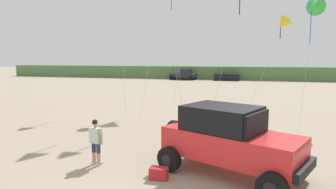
{
  "coord_description": "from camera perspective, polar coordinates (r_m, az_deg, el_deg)",
  "views": [
    {
      "loc": [
        2.7,
        -5.51,
        3.81
      ],
      "look_at": [
        -0.14,
        4.76,
        2.49
      ],
      "focal_mm": 31.23,
      "sensor_mm": 36.0,
      "label": 1
    }
  ],
  "objects": [
    {
      "name": "dune_ridge",
      "position": [
        57.47,
        11.26,
        4.28
      ],
      "size": [
        90.0,
        8.64,
        2.36
      ],
      "primitive_type": "cube",
      "color": "#567A47",
      "rests_on": "ground_plane"
    },
    {
      "name": "jeep",
      "position": [
        9.85,
        11.81,
        -8.46
      ],
      "size": [
        5.0,
        3.91,
        2.26
      ],
      "color": "red",
      "rests_on": "ground_plane"
    },
    {
      "name": "person_watching",
      "position": [
        10.84,
        -13.92,
        -8.52
      ],
      "size": [
        0.61,
        0.38,
        1.67
      ],
      "color": "tan",
      "rests_on": "ground_plane"
    },
    {
      "name": "cooler_box",
      "position": [
        9.58,
        -1.81,
        -15.14
      ],
      "size": [
        0.57,
        0.38,
        0.38
      ],
      "primitive_type": "cube",
      "rotation": [
        0.0,
        0.0,
        0.03
      ],
      "color": "#B21E23",
      "rests_on": "ground_plane"
    },
    {
      "name": "distant_pickup",
      "position": [
        52.77,
        3.06,
        3.91
      ],
      "size": [
        4.76,
        2.79,
        1.98
      ],
      "color": "#1E232D",
      "rests_on": "ground_plane"
    },
    {
      "name": "distant_sedan",
      "position": [
        51.71,
        11.43,
        3.34
      ],
      "size": [
        4.22,
        1.74,
        1.2
      ],
      "primitive_type": "cube",
      "rotation": [
        0.0,
        0.0,
        -0.01
      ],
      "color": "black",
      "rests_on": "ground_plane"
    },
    {
      "name": "kite_red_delta",
      "position": [
        19.6,
        26.69,
        15.03
      ],
      "size": [
        1.55,
        2.36,
        7.45
      ],
      "color": "green",
      "rests_on": "ground_plane"
    },
    {
      "name": "kite_yellow_diamond",
      "position": [
        20.85,
        21.55,
        12.7
      ],
      "size": [
        2.98,
        5.57,
        6.64
      ],
      "color": "yellow",
      "rests_on": "ground_plane"
    }
  ]
}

